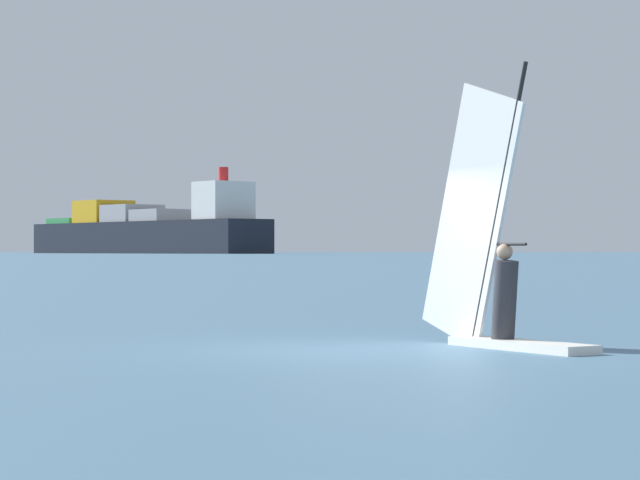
# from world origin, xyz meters

# --- Properties ---
(ground_plane) EXTENTS (4000.00, 4000.00, 0.00)m
(ground_plane) POSITION_xyz_m (0.00, 0.00, 0.00)
(ground_plane) COLOR #476B84
(windsurfer) EXTENTS (1.47, 3.40, 3.93)m
(windsurfer) POSITION_xyz_m (1.74, 0.33, 1.02)
(windsurfer) COLOR white
(windsurfer) RESTS_ON ground_plane
(cargo_ship) EXTENTS (95.52, 153.73, 35.46)m
(cargo_ship) POSITION_xyz_m (42.49, 595.51, 10.06)
(cargo_ship) COLOR black
(cargo_ship) RESTS_ON ground_plane
(distant_headland) EXTENTS (775.18, 487.50, 46.57)m
(distant_headland) POSITION_xyz_m (431.22, 1451.78, 23.29)
(distant_headland) COLOR #4C564C
(distant_headland) RESTS_ON ground_plane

